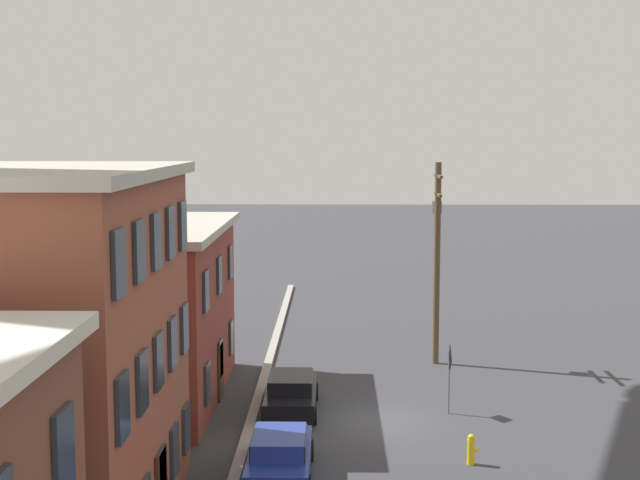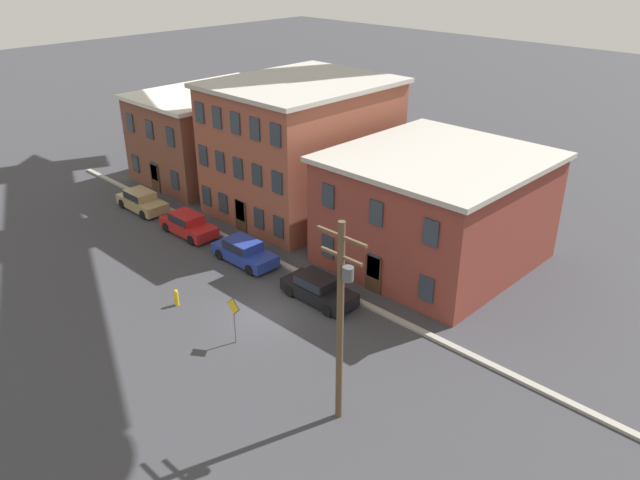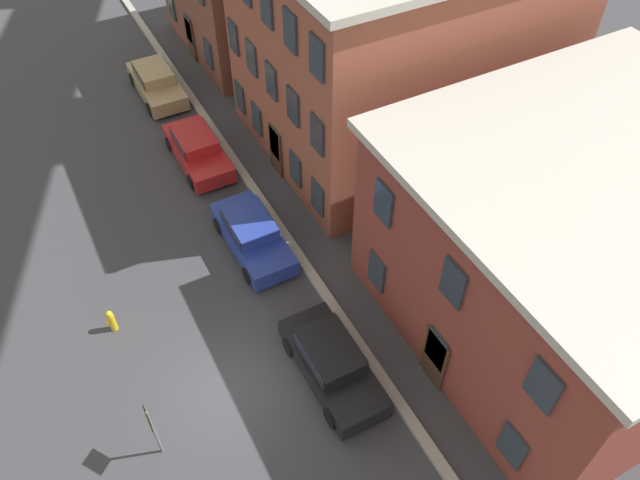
% 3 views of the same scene
% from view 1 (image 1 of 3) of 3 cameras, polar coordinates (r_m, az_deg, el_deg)
% --- Properties ---
extents(ground_plane, '(200.00, 200.00, 0.00)m').
position_cam_1_polar(ground_plane, '(32.24, 3.79, -11.50)').
color(ground_plane, '#38383D').
extents(kerb_strip, '(56.00, 0.36, 0.16)m').
position_cam_1_polar(kerb_strip, '(32.31, -4.37, -11.32)').
color(kerb_strip, '#9E998E').
rests_on(kerb_strip, ground_plane).
extents(apartment_far, '(11.10, 11.79, 6.74)m').
position_cam_1_polar(apartment_far, '(35.32, -15.66, -4.45)').
color(apartment_far, brown).
rests_on(apartment_far, ground_plane).
extents(car_blue, '(4.40, 1.92, 1.43)m').
position_cam_1_polar(car_blue, '(26.91, -2.60, -13.56)').
color(car_blue, '#233899').
rests_on(car_blue, ground_plane).
extents(car_black, '(4.40, 1.92, 1.43)m').
position_cam_1_polar(car_black, '(32.96, -1.86, -9.71)').
color(car_black, black).
rests_on(car_black, ground_plane).
extents(caution_sign, '(0.94, 0.08, 2.55)m').
position_cam_1_polar(caution_sign, '(32.87, 8.29, -8.11)').
color(caution_sign, slate).
rests_on(caution_sign, ground_plane).
extents(utility_pole, '(2.40, 0.44, 8.92)m').
position_cam_1_polar(utility_pole, '(39.36, 7.50, -0.72)').
color(utility_pole, brown).
rests_on(utility_pole, ground_plane).
extents(fire_hydrant, '(0.24, 0.34, 0.96)m').
position_cam_1_polar(fire_hydrant, '(28.47, 9.65, -13.05)').
color(fire_hydrant, yellow).
rests_on(fire_hydrant, ground_plane).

